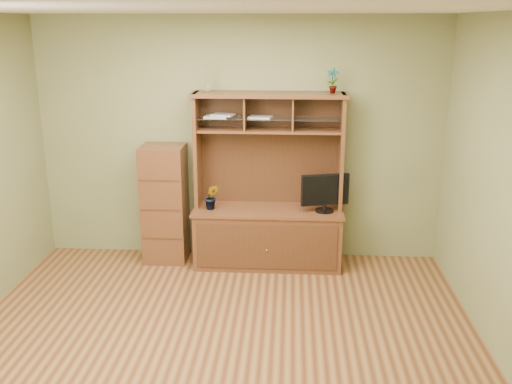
{
  "coord_description": "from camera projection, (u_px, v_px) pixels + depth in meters",
  "views": [
    {
      "loc": [
        0.57,
        -4.22,
        2.61
      ],
      "look_at": [
        0.23,
        1.2,
        0.99
      ],
      "focal_mm": 40.0,
      "sensor_mm": 36.0,
      "label": 1
    }
  ],
  "objects": [
    {
      "name": "top_plant",
      "position": [
        333.0,
        81.0,
        5.91
      ],
      "size": [
        0.15,
        0.12,
        0.26
      ],
      "primitive_type": "imported",
      "rotation": [
        0.0,
        0.0,
        -0.22
      ],
      "color": "#255E20",
      "rests_on": "media_hutch"
    },
    {
      "name": "side_cabinet",
      "position": [
        165.0,
        204.0,
        6.37
      ],
      "size": [
        0.47,
        0.43,
        1.32
      ],
      "color": "#492314",
      "rests_on": "room"
    },
    {
      "name": "magazines",
      "position": [
        233.0,
        116.0,
        6.08
      ],
      "size": [
        0.74,
        0.23,
        0.04
      ],
      "color": "#B3B3B8",
      "rests_on": "media_hutch"
    },
    {
      "name": "room",
      "position": [
        217.0,
        191.0,
        4.44
      ],
      "size": [
        4.54,
        4.04,
        2.74
      ],
      "color": "#512C17",
      "rests_on": "ground"
    },
    {
      "name": "media_hutch",
      "position": [
        268.0,
        219.0,
        6.31
      ],
      "size": [
        1.66,
        0.61,
        1.9
      ],
      "color": "#492314",
      "rests_on": "room"
    },
    {
      "name": "monitor",
      "position": [
        325.0,
        192.0,
        6.09
      ],
      "size": [
        0.51,
        0.2,
        0.41
      ],
      "rotation": [
        0.0,
        0.0,
        0.25
      ],
      "color": "black",
      "rests_on": "media_hutch"
    },
    {
      "name": "reed_diffuser",
      "position": [
        207.0,
        81.0,
        5.99
      ],
      "size": [
        0.06,
        0.06,
        0.29
      ],
      "color": "silver",
      "rests_on": "media_hutch"
    },
    {
      "name": "orchid_plant",
      "position": [
        212.0,
        197.0,
        6.19
      ],
      "size": [
        0.15,
        0.13,
        0.28
      ],
      "primitive_type": "imported",
      "rotation": [
        0.0,
        0.0,
        -0.0
      ],
      "color": "#2B5A1E",
      "rests_on": "media_hutch"
    }
  ]
}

